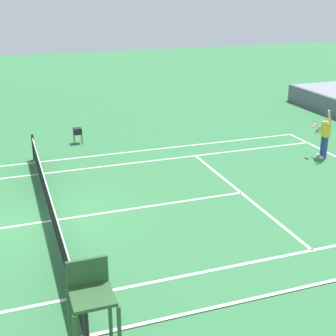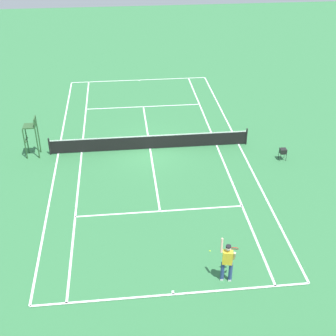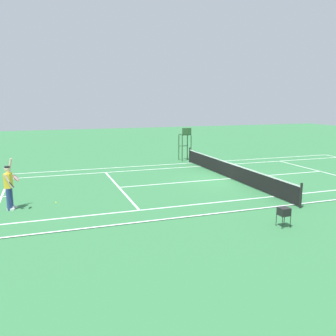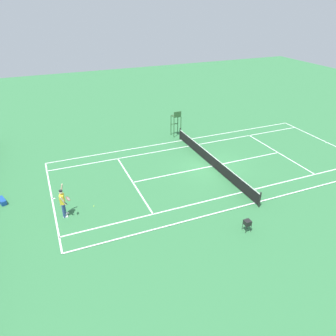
{
  "view_description": "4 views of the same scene",
  "coord_description": "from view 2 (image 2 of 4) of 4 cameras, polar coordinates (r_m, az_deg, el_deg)",
  "views": [
    {
      "loc": [
        13.54,
        -1.03,
        6.66
      ],
      "look_at": [
        -0.66,
        3.97,
        1.0
      ],
      "focal_mm": 51.67,
      "sensor_mm": 36.0,
      "label": 1
    },
    {
      "loc": [
        1.63,
        24.86,
        13.66
      ],
      "look_at": [
        -0.66,
        3.97,
        1.0
      ],
      "focal_mm": 49.99,
      "sensor_mm": 36.0,
      "label": 2
    },
    {
      "loc": [
        -17.55,
        9.87,
        4.38
      ],
      "look_at": [
        -0.66,
        3.97,
        1.0
      ],
      "focal_mm": 38.08,
      "sensor_mm": 36.0,
      "label": 3
    },
    {
      "loc": [
        -19.2,
        11.75,
        11.7
      ],
      "look_at": [
        -0.66,
        3.97,
        1.0
      ],
      "focal_mm": 34.62,
      "sensor_mm": 36.0,
      "label": 4
    }
  ],
  "objects": [
    {
      "name": "ground_plane",
      "position": [
        28.41,
        -2.2,
        2.3
      ],
      "size": [
        80.0,
        80.0,
        0.0
      ],
      "primitive_type": "plane",
      "color": "#337542"
    },
    {
      "name": "court",
      "position": [
        28.41,
        -2.2,
        2.32
      ],
      "size": [
        11.08,
        23.88,
        0.03
      ],
      "color": "#337542",
      "rests_on": "ground"
    },
    {
      "name": "net",
      "position": [
        28.16,
        -2.22,
        3.23
      ],
      "size": [
        11.98,
        0.1,
        1.07
      ],
      "color": "black",
      "rests_on": "ground"
    },
    {
      "name": "tennis_player",
      "position": [
        18.93,
        7.25,
        -11.24
      ],
      "size": [
        0.83,
        0.61,
        2.08
      ],
      "color": "navy",
      "rests_on": "ground"
    },
    {
      "name": "tennis_ball",
      "position": [
        20.8,
        5.13,
        -10.02
      ],
      "size": [
        0.07,
        0.07,
        0.07
      ],
      "primitive_type": "sphere",
      "color": "#D1E533",
      "rests_on": "ground"
    },
    {
      "name": "umpire_chair",
      "position": [
        28.13,
        -16.29,
        4.26
      ],
      "size": [
        0.77,
        0.77,
        2.44
      ],
      "color": "#2D562D",
      "rests_on": "ground"
    },
    {
      "name": "ball_hopper",
      "position": [
        27.84,
        13.86,
        2.04
      ],
      "size": [
        0.36,
        0.36,
        0.7
      ],
      "color": "black",
      "rests_on": "ground"
    }
  ]
}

